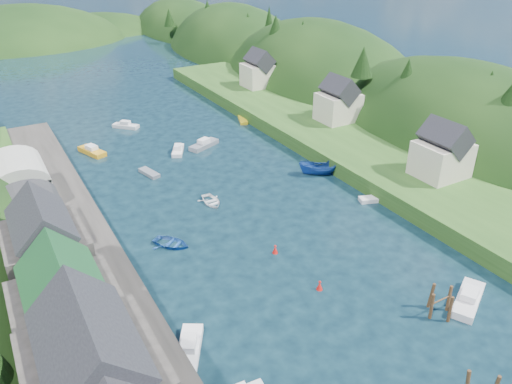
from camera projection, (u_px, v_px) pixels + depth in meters
ground at (190, 160)px, 82.74m from camera, size 600.00×600.00×0.00m
hillside_right at (318, 115)px, 125.25m from camera, size 36.00×245.56×48.00m
far_hills at (61, 67)px, 183.32m from camera, size 103.00×68.00×44.00m
hill_trees at (155, 73)px, 89.09m from camera, size 90.78×148.13×12.25m
quay_left at (84, 309)px, 48.67m from camera, size 12.00×110.00×2.00m
terrace_left_grass at (6, 333)px, 45.46m from camera, size 12.00×110.00×2.50m
quayside_buildings at (87, 366)px, 34.52m from camera, size 8.00×35.84×12.90m
boat_sheds at (25, 196)px, 60.35m from camera, size 7.00×21.00×7.50m
terrace_right at (347, 144)px, 85.57m from camera, size 16.00×120.00×2.40m
right_bank_cottages at (333, 103)px, 91.12m from camera, size 9.00×59.24×8.41m
piling_cluster_far at (440, 304)px, 49.00m from camera, size 2.90×2.73×3.56m
channel_buoy_near at (320, 286)px, 52.73m from camera, size 0.70×0.70×1.10m
channel_buoy_far at (275, 249)px, 58.70m from camera, size 0.70×0.70×1.10m
moored_boats at (264, 229)px, 62.56m from camera, size 38.69×89.48×2.32m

